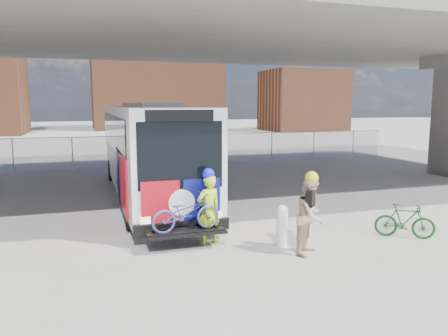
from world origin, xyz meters
name	(u,v)px	position (x,y,z in m)	size (l,w,h in m)	color
ground	(226,215)	(0.00, 0.00, 0.00)	(160.00, 160.00, 0.00)	#9E9991
bus	(148,144)	(-2.00, 3.63, 2.11)	(2.67, 13.00, 3.69)	silver
overpass	(194,30)	(0.00, 4.00, 6.54)	(40.00, 16.00, 7.95)	#605E59
chainlink_fence	(162,142)	(0.00, 12.00, 1.42)	(30.00, 0.06, 30.00)	gray
brick_buildings	(125,90)	(1.23, 48.23, 5.42)	(54.00, 22.00, 12.00)	brown
smokestack	(202,46)	(14.00, 55.00, 12.50)	(2.20, 2.20, 25.00)	brown
bollard	(282,224)	(0.41, -3.45, 0.58)	(0.28, 0.28, 1.09)	white
cyclist_hivis	(209,208)	(-1.34, -2.69, 0.98)	(0.77, 0.61, 2.02)	#C9F519
cyclist_tan	(311,215)	(0.83, -4.16, 0.97)	(1.15, 1.14, 2.05)	tan
bike_parked	(405,221)	(3.92, -3.83, 0.47)	(0.44, 1.57, 0.95)	#143F18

